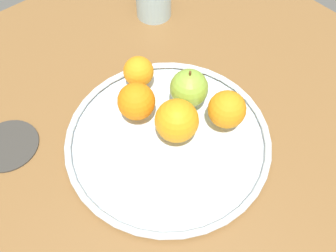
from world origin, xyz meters
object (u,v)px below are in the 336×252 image
at_px(orange_back_left, 177,121).
at_px(ambient_coaster, 8,145).
at_px(orange_front_left, 227,109).
at_px(orange_back_right, 136,101).
at_px(fruit_bowl, 168,138).
at_px(orange_center, 139,72).
at_px(apple, 189,88).

height_order(orange_back_left, ambient_coaster, orange_back_left).
distance_m(orange_front_left, orange_back_right, 0.16).
bearing_deg(orange_back_right, orange_front_left, -137.19).
height_order(fruit_bowl, orange_front_left, orange_front_left).
relative_size(orange_center, ambient_coaster, 0.53).
bearing_deg(orange_back_left, orange_back_right, 16.86).
bearing_deg(ambient_coaster, orange_back_left, -127.88).
relative_size(apple, orange_center, 1.34).
bearing_deg(apple, fruit_bowl, 113.43).
distance_m(apple, orange_front_left, 0.08).
height_order(apple, orange_front_left, apple).
bearing_deg(orange_center, orange_front_left, -161.50).
height_order(orange_front_left, orange_back_right, same).
relative_size(fruit_bowl, orange_front_left, 5.42).
xyz_separation_m(apple, orange_back_right, (0.04, 0.09, -0.00)).
height_order(apple, orange_back_right, apple).
distance_m(fruit_bowl, orange_center, 0.15).
xyz_separation_m(apple, orange_front_left, (-0.08, -0.02, -0.00)).
bearing_deg(orange_front_left, orange_back_left, 66.32).
relative_size(apple, orange_back_left, 1.04).
height_order(orange_back_left, orange_front_left, orange_back_left).
relative_size(orange_back_left, orange_back_right, 1.11).
relative_size(orange_front_left, orange_back_right, 0.99).
distance_m(orange_back_left, orange_front_left, 0.09).
bearing_deg(apple, orange_back_left, 121.71).
xyz_separation_m(orange_back_left, orange_front_left, (-0.04, -0.09, -0.00)).
xyz_separation_m(apple, orange_back_left, (-0.04, 0.07, 0.00)).
xyz_separation_m(fruit_bowl, orange_center, (0.14, -0.04, 0.04)).
bearing_deg(orange_front_left, fruit_bowl, 66.50).
height_order(fruit_bowl, orange_center, orange_center).
distance_m(orange_back_right, ambient_coaster, 0.25).
height_order(orange_back_right, ambient_coaster, orange_back_right).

